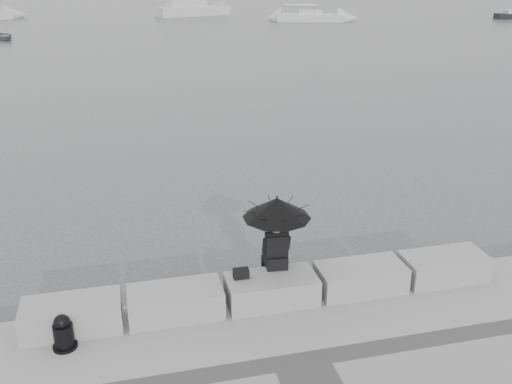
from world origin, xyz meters
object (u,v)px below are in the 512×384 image
object	(u,v)px
seated_person	(277,216)
motor_cruiser	(193,8)
mooring_bollard	(64,334)
sailboat_right	(311,16)
dinghy	(2,36)

from	to	relation	value
seated_person	motor_cruiser	bearing A→B (deg)	89.18
mooring_bollard	motor_cruiser	size ratio (longest dim) A/B	0.06
seated_person	sailboat_right	bearing A→B (deg)	76.28
seated_person	mooring_bollard	distance (m)	3.98
seated_person	mooring_bollard	size ratio (longest dim) A/B	2.30
seated_person	dinghy	distance (m)	46.69
mooring_bollard	sailboat_right	size ratio (longest dim) A/B	0.05
sailboat_right	dinghy	world-z (taller)	sailboat_right
seated_person	mooring_bollard	bearing A→B (deg)	-161.29
seated_person	dinghy	size ratio (longest dim) A/B	0.41
seated_person	mooring_bollard	world-z (taller)	seated_person
seated_person	dinghy	xyz separation A→B (m)	(-11.69, 45.17, -1.73)
sailboat_right	dinghy	distance (m)	32.41
mooring_bollard	sailboat_right	bearing A→B (deg)	67.43
mooring_bollard	motor_cruiser	bearing A→B (deg)	80.33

